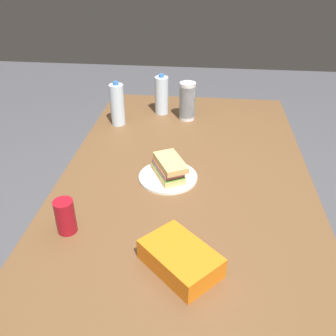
% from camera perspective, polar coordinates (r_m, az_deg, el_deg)
% --- Properties ---
extents(ground_plane, '(8.00, 8.00, 0.00)m').
position_cam_1_polar(ground_plane, '(2.06, 2.28, -18.41)').
color(ground_plane, '#4C4C51').
extents(dining_table, '(1.72, 1.03, 0.75)m').
position_cam_1_polar(dining_table, '(1.60, 2.79, -2.94)').
color(dining_table, brown).
rests_on(dining_table, ground_plane).
extents(paper_plate, '(0.24, 0.24, 0.01)m').
position_cam_1_polar(paper_plate, '(1.50, 0.00, -1.42)').
color(paper_plate, white).
rests_on(paper_plate, dining_table).
extents(sandwich, '(0.20, 0.17, 0.08)m').
position_cam_1_polar(sandwich, '(1.48, 0.12, 0.03)').
color(sandwich, '#DBB26B').
rests_on(sandwich, paper_plate).
extents(soda_can_red, '(0.07, 0.07, 0.12)m').
position_cam_1_polar(soda_can_red, '(1.26, -15.68, -7.26)').
color(soda_can_red, maroon).
rests_on(soda_can_red, dining_table).
extents(chip_bag, '(0.27, 0.27, 0.07)m').
position_cam_1_polar(chip_bag, '(1.11, 1.93, -13.90)').
color(chip_bag, orange).
rests_on(chip_bag, dining_table).
extents(water_bottle_tall, '(0.07, 0.07, 0.22)m').
position_cam_1_polar(water_bottle_tall, '(2.06, -1.00, 11.25)').
color(water_bottle_tall, silver).
rests_on(water_bottle_tall, dining_table).
extents(plastic_cup_stack, '(0.08, 0.08, 0.20)m').
position_cam_1_polar(plastic_cup_stack, '(1.99, 3.01, 10.34)').
color(plastic_cup_stack, silver).
rests_on(plastic_cup_stack, dining_table).
extents(water_bottle_spare, '(0.07, 0.07, 0.23)m').
position_cam_1_polar(water_bottle_spare, '(1.94, -7.89, 9.73)').
color(water_bottle_spare, silver).
rests_on(water_bottle_spare, dining_table).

